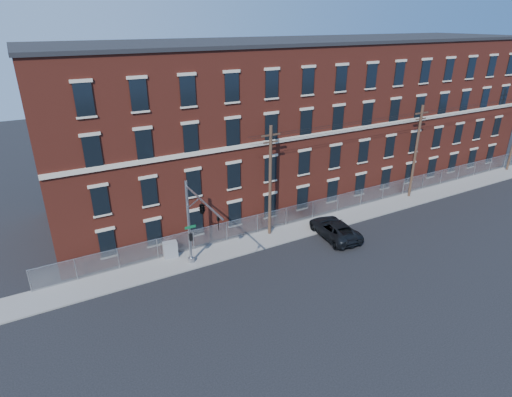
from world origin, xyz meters
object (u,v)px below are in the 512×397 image
object	(u,v)px
pickup_truck	(334,229)
utility_cabinet	(170,250)
traffic_signal_mast	(199,214)
utility_pole_near	(270,180)

from	to	relation	value
pickup_truck	utility_cabinet	world-z (taller)	pickup_truck
traffic_signal_mast	pickup_truck	size ratio (longest dim) A/B	1.22
traffic_signal_mast	pickup_truck	xyz separation A→B (m)	(12.89, 0.22, -4.59)
utility_cabinet	utility_pole_near	bearing A→B (deg)	4.70
utility_pole_near	traffic_signal_mast	bearing A→B (deg)	-156.86
utility_pole_near	utility_cabinet	size ratio (longest dim) A/B	7.05
traffic_signal_mast	utility_pole_near	size ratio (longest dim) A/B	0.70
traffic_signal_mast	utility_cabinet	world-z (taller)	traffic_signal_mast
traffic_signal_mast	pickup_truck	world-z (taller)	traffic_signal_mast
pickup_truck	utility_cabinet	xyz separation A→B (m)	(-14.09, 3.60, 0.03)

